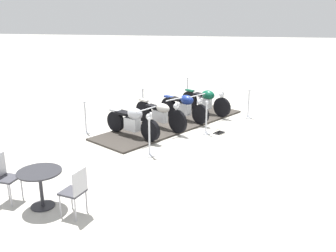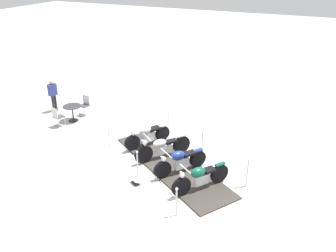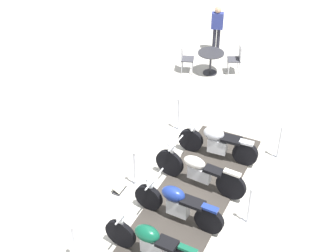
{
  "view_description": "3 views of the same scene",
  "coord_description": "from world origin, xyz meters",
  "px_view_note": "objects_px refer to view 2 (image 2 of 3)",
  "views": [
    {
      "loc": [
        -11.99,
        -1.83,
        3.74
      ],
      "look_at": [
        -2.02,
        -0.19,
        0.59
      ],
      "focal_mm": 40.94,
      "sensor_mm": 36.0,
      "label": 1
    },
    {
      "loc": [
        4.56,
        -10.17,
        6.97
      ],
      "look_at": [
        -0.65,
        1.11,
        1.01
      ],
      "focal_mm": 37.92,
      "sensor_mm": 36.0,
      "label": 2
    },
    {
      "loc": [
        7.68,
        -1.49,
        7.88
      ],
      "look_at": [
        -2.08,
        -0.21,
        0.7
      ],
      "focal_mm": 51.26,
      "sensor_mm": 36.0,
      "label": 3
    }
  ],
  "objects_px": {
    "motorcycle_cream": "(162,147)",
    "stanchion_right_front": "(109,141)",
    "cafe_table": "(72,110)",
    "motorcycle_forest": "(200,177)",
    "stanchion_right_mid": "(138,168)",
    "motorcycle_navy": "(180,161)",
    "info_placard": "(136,182)",
    "stanchion_right_rear": "(176,208)",
    "cafe_chair_across_table": "(85,104)",
    "motorcycle_chrome": "(147,135)",
    "stanchion_left_rear": "(247,177)",
    "stanchion_left_front": "(168,124)",
    "cafe_chair_near_table": "(57,116)",
    "stanchion_left_mid": "(202,148)",
    "bystander_person": "(53,93)"
  },
  "relations": [
    {
      "from": "motorcycle_cream",
      "to": "stanchion_left_mid",
      "type": "distance_m",
      "value": 1.56
    },
    {
      "from": "motorcycle_cream",
      "to": "bystander_person",
      "type": "distance_m",
      "value": 7.08
    },
    {
      "from": "stanchion_right_front",
      "to": "bystander_person",
      "type": "bearing_deg",
      "value": 155.93
    },
    {
      "from": "motorcycle_chrome",
      "to": "motorcycle_cream",
      "type": "height_order",
      "value": "motorcycle_cream"
    },
    {
      "from": "motorcycle_cream",
      "to": "motorcycle_navy",
      "type": "bearing_deg",
      "value": 94.59
    },
    {
      "from": "motorcycle_navy",
      "to": "bystander_person",
      "type": "xyz_separation_m",
      "value": [
        -7.8,
        2.54,
        0.47
      ]
    },
    {
      "from": "motorcycle_navy",
      "to": "stanchion_left_rear",
      "type": "bearing_deg",
      "value": 129.53
    },
    {
      "from": "motorcycle_chrome",
      "to": "motorcycle_navy",
      "type": "relative_size",
      "value": 1.04
    },
    {
      "from": "stanchion_right_rear",
      "to": "bystander_person",
      "type": "height_order",
      "value": "bystander_person"
    },
    {
      "from": "stanchion_left_front",
      "to": "cafe_table",
      "type": "height_order",
      "value": "stanchion_left_front"
    },
    {
      "from": "cafe_table",
      "to": "cafe_chair_across_table",
      "type": "height_order",
      "value": "cafe_chair_across_table"
    },
    {
      "from": "stanchion_left_front",
      "to": "cafe_chair_near_table",
      "type": "relative_size",
      "value": 1.08
    },
    {
      "from": "stanchion_right_front",
      "to": "motorcycle_cream",
      "type": "bearing_deg",
      "value": 3.03
    },
    {
      "from": "stanchion_right_front",
      "to": "cafe_chair_across_table",
      "type": "relative_size",
      "value": 1.06
    },
    {
      "from": "stanchion_left_mid",
      "to": "cafe_chair_across_table",
      "type": "height_order",
      "value": "stanchion_left_mid"
    },
    {
      "from": "stanchion_right_rear",
      "to": "stanchion_left_rear",
      "type": "bearing_deg",
      "value": 56.88
    },
    {
      "from": "stanchion_right_mid",
      "to": "stanchion_left_mid",
      "type": "distance_m",
      "value": 2.78
    },
    {
      "from": "motorcycle_cream",
      "to": "info_placard",
      "type": "xyz_separation_m",
      "value": [
        -0.11,
        -1.85,
        -0.46
      ]
    },
    {
      "from": "motorcycle_cream",
      "to": "stanchion_right_mid",
      "type": "bearing_deg",
      "value": 27.95
    },
    {
      "from": "motorcycle_chrome",
      "to": "stanchion_left_rear",
      "type": "relative_size",
      "value": 1.69
    },
    {
      "from": "stanchion_left_rear",
      "to": "info_placard",
      "type": "xyz_separation_m",
      "value": [
        -3.44,
        -1.38,
        -0.33
      ]
    },
    {
      "from": "cafe_table",
      "to": "motorcycle_forest",
      "type": "bearing_deg",
      "value": -20.27
    },
    {
      "from": "motorcycle_forest",
      "to": "stanchion_right_rear",
      "type": "bearing_deg",
      "value": 28.55
    },
    {
      "from": "stanchion_right_mid",
      "to": "cafe_table",
      "type": "distance_m",
      "value": 5.78
    },
    {
      "from": "motorcycle_navy",
      "to": "cafe_chair_near_table",
      "type": "xyz_separation_m",
      "value": [
        -6.48,
        1.22,
        0.02
      ]
    },
    {
      "from": "stanchion_right_front",
      "to": "stanchion_right_rear",
      "type": "relative_size",
      "value": 1.02
    },
    {
      "from": "stanchion_left_rear",
      "to": "cafe_table",
      "type": "xyz_separation_m",
      "value": [
        -8.6,
        1.85,
        0.19
      ]
    },
    {
      "from": "stanchion_right_rear",
      "to": "cafe_chair_across_table",
      "type": "bearing_deg",
      "value": 144.42
    },
    {
      "from": "motorcycle_chrome",
      "to": "cafe_chair_near_table",
      "type": "relative_size",
      "value": 1.98
    },
    {
      "from": "bystander_person",
      "to": "info_placard",
      "type": "bearing_deg",
      "value": -12.02
    },
    {
      "from": "stanchion_right_mid",
      "to": "stanchion_right_rear",
      "type": "relative_size",
      "value": 1.02
    },
    {
      "from": "motorcycle_forest",
      "to": "bystander_person",
      "type": "xyz_separation_m",
      "value": [
        -8.79,
        3.2,
        0.46
      ]
    },
    {
      "from": "info_placard",
      "to": "stanchion_right_rear",
      "type": "bearing_deg",
      "value": -173.11
    },
    {
      "from": "motorcycle_cream",
      "to": "stanchion_left_front",
      "type": "bearing_deg",
      "value": -123.45
    },
    {
      "from": "motorcycle_chrome",
      "to": "motorcycle_forest",
      "type": "relative_size",
      "value": 1.01
    },
    {
      "from": "stanchion_right_front",
      "to": "info_placard",
      "type": "relative_size",
      "value": 2.48
    },
    {
      "from": "motorcycle_chrome",
      "to": "cafe_chair_across_table",
      "type": "relative_size",
      "value": 1.9
    },
    {
      "from": "motorcycle_chrome",
      "to": "bystander_person",
      "type": "distance_m",
      "value": 5.97
    },
    {
      "from": "motorcycle_chrome",
      "to": "stanchion_left_front",
      "type": "bearing_deg",
      "value": -157.86
    },
    {
      "from": "motorcycle_cream",
      "to": "info_placard",
      "type": "relative_size",
      "value": 4.52
    },
    {
      "from": "motorcycle_cream",
      "to": "stanchion_right_front",
      "type": "xyz_separation_m",
      "value": [
        -2.29,
        -0.12,
        -0.18
      ]
    },
    {
      "from": "stanchion_right_mid",
      "to": "cafe_table",
      "type": "xyz_separation_m",
      "value": [
        -5.03,
        2.84,
        0.21
      ]
    },
    {
      "from": "motorcycle_cream",
      "to": "stanchion_left_rear",
      "type": "height_order",
      "value": "stanchion_left_rear"
    },
    {
      "from": "cafe_chair_near_table",
      "to": "info_placard",
      "type": "bearing_deg",
      "value": -99.83
    },
    {
      "from": "motorcycle_cream",
      "to": "cafe_chair_near_table",
      "type": "bearing_deg",
      "value": -58.75
    },
    {
      "from": "motorcycle_forest",
      "to": "stanchion_right_mid",
      "type": "distance_m",
      "value": 2.24
    },
    {
      "from": "stanchion_left_mid",
      "to": "stanchion_left_front",
      "type": "bearing_deg",
      "value": 146.88
    },
    {
      "from": "stanchion_left_front",
      "to": "cafe_chair_near_table",
      "type": "distance_m",
      "value": 4.99
    },
    {
      "from": "stanchion_left_front",
      "to": "cafe_chair_across_table",
      "type": "bearing_deg",
      "value": -179.9
    },
    {
      "from": "motorcycle_chrome",
      "to": "cafe_table",
      "type": "bearing_deg",
      "value": -69.63
    }
  ]
}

